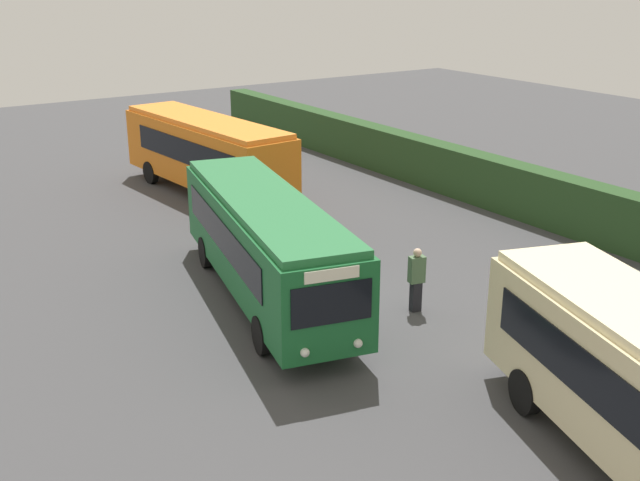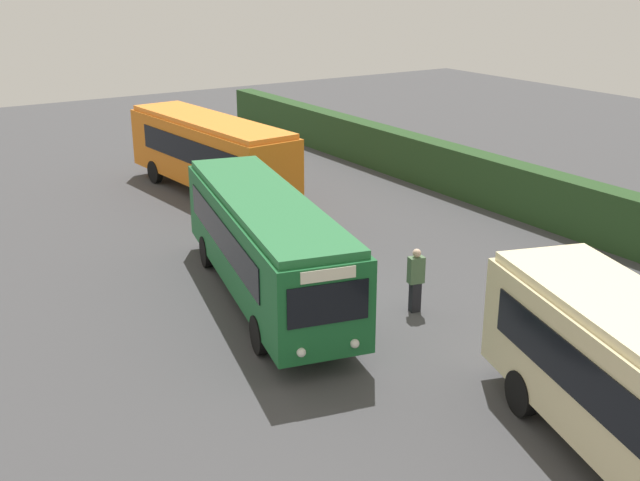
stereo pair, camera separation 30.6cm
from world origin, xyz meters
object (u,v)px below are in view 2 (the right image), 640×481
(bus_green, at_px, (266,241))
(traffic_cone, at_px, (503,265))
(person_left, at_px, (416,279))
(bus_orange, at_px, (210,151))

(bus_green, relative_size, traffic_cone, 17.56)
(person_left, distance_m, traffic_cone, 4.27)
(traffic_cone, bearing_deg, person_left, -80.39)
(bus_green, relative_size, person_left, 5.67)
(bus_orange, relative_size, bus_green, 0.97)
(traffic_cone, bearing_deg, bus_orange, -164.03)
(person_left, relative_size, traffic_cone, 3.10)
(person_left, xyz_separation_m, traffic_cone, (-0.70, 4.16, -0.69))
(bus_orange, bearing_deg, person_left, 173.67)
(bus_orange, distance_m, person_left, 14.04)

